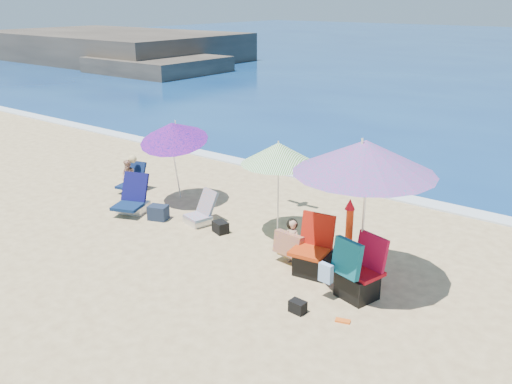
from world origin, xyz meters
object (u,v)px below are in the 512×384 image
Objects in this scene: umbrella_striped at (278,153)px; person_center at (291,242)px; umbrella_blue at (173,132)px; chair_navy at (133,202)px; furled_umbrella at (348,239)px; umbrella_turquoise at (365,157)px; camp_chair_left at (313,257)px; camp_chair_right at (356,276)px; chair_rainbow at (200,215)px; person_left at (130,176)px.

person_center is at bearing -43.22° from umbrella_striped.
umbrella_blue reaches higher than chair_navy.
umbrella_blue is 1.34× the size of furled_umbrella.
umbrella_turquoise is at bearing -22.36° from umbrella_striped.
camp_chair_left is 1.23× the size of person_center.
umbrella_turquoise is at bearing 27.98° from furled_umbrella.
umbrella_blue is 2.01× the size of camp_chair_left.
umbrella_striped is 1.85× the size of camp_chair_right.
umbrella_striped is at bearing 157.64° from umbrella_turquoise.
chair_rainbow is at bearing 171.54° from camp_chair_left.
chair_navy is at bearing -115.34° from umbrella_blue.
umbrella_turquoise is 4.94m from umbrella_blue.
umbrella_blue is 2.28× the size of person_left.
umbrella_striped reaches higher than camp_chair_left.
umbrella_turquoise reaches higher than chair_navy.
umbrella_turquoise reaches higher than furled_umbrella.
camp_chair_right is at bearing -9.61° from person_left.
chair_navy is at bearing -38.14° from person_left.
person_center is (2.42, -0.35, 0.21)m from chair_rainbow.
camp_chair_left is 1.13× the size of person_left.
chair_rainbow is 0.70× the size of camp_chair_left.
person_left reaches higher than person_center.
umbrella_blue is 1.98× the size of camp_chair_right.
camp_chair_left is at bearing -33.44° from umbrella_striped.
umbrella_striped reaches higher than person_left.
person_left is at bearing 171.62° from chair_rainbow.
furled_umbrella is at bearing -8.14° from person_left.
person_center is at bearing 170.00° from camp_chair_left.
umbrella_turquoise is 6.51m from person_left.
chair_rainbow is at bearing -8.38° from person_left.
umbrella_blue is at bearing 166.70° from camp_chair_right.
umbrella_striped reaches higher than person_center.
camp_chair_right is at bearing -16.47° from camp_chair_left.
chair_navy is 1.26m from person_left.
furled_umbrella is 3.64m from chair_rainbow.
chair_navy is (-5.25, 0.02, -1.90)m from umbrella_turquoise.
person_left is at bearing 171.58° from camp_chair_left.
person_left is at bearing 172.73° from umbrella_turquoise.
chair_rainbow is 0.69× the size of camp_chair_right.
person_left is (-6.09, 0.87, -0.41)m from furled_umbrella.
furled_umbrella is (4.69, -0.97, -0.80)m from umbrella_blue.
umbrella_striped is at bearing 1.12° from person_left.
chair_rainbow is at bearing 171.86° from person_center.
umbrella_blue is 5.26m from camp_chair_right.
umbrella_blue reaches higher than camp_chair_left.
camp_chair_left is at bearing -8.42° from person_left.
camp_chair_right reaches higher than person_center.
umbrella_turquoise is 3.18× the size of person_left.
camp_chair_left is (2.91, -0.43, 0.12)m from chair_rainbow.
person_left is at bearing -175.99° from umbrella_blue.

